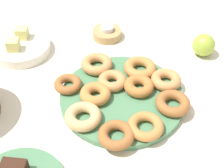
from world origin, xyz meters
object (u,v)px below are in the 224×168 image
donut_4 (173,103)px  candle_holder (107,34)px  donut_9 (97,64)px  melon_chunk_left (13,45)px  donut_10 (166,80)px  apple (204,45)px  tealight (107,28)px  donut_2 (68,84)px  melon_chunk_right (22,33)px  donut_0 (112,81)px  donut_6 (83,116)px  donut_1 (140,68)px  fruit_bowl (21,48)px  donut_7 (116,135)px  donut_3 (145,126)px  donut_8 (95,94)px  donut_5 (139,86)px  donut_plate (122,98)px

donut_4 → candle_holder: (0.23, 0.30, -0.02)m
donut_9 → melon_chunk_left: 0.27m
donut_10 → apple: 0.21m
tealight → donut_2: bearing=-176.6°
melon_chunk_right → apple: bearing=-69.8°
donut_0 → donut_6: (-0.15, 0.01, 0.00)m
donut_1 → melon_chunk_left: (-0.08, 0.38, 0.02)m
donut_2 → apple: (0.33, -0.30, 0.01)m
melon_chunk_left → donut_1: bearing=-78.2°
apple → fruit_bowl: bearing=113.7°
donut_10 → candle_holder: size_ratio=0.87×
donut_6 → donut_7: bearing=-99.7°
donut_3 → fruit_bowl: size_ratio=0.49×
donut_9 → tealight: bearing=16.2°
donut_2 → apple: apple is taller
donut_8 → fruit_bowl: (0.10, 0.32, -0.02)m
donut_8 → donut_10: donut_8 is taller
donut_3 → donut_5: 0.14m
donut_5 → melon_chunk_right: melon_chunk_right is taller
donut_plate → melon_chunk_right: 0.40m
melon_chunk_left → donut_0: bearing=-90.5°
donut_7 → donut_10: 0.24m
donut_2 → donut_3: 0.25m
donut_1 → donut_4: 0.16m
donut_8 → donut_6: bearing=-174.3°
donut_plate → donut_4: size_ratio=3.71×
donut_1 → donut_9: same height
donut_3 → melon_chunk_left: melon_chunk_left is taller
donut_plate → donut_2: donut_2 is taller
donut_0 → donut_7: bearing=-152.2°
donut_3 → donut_7: size_ratio=1.02×
donut_7 → fruit_bowl: 0.47m
apple → donut_plate: bearing=153.1°
donut_2 → donut_plate: bearing=-77.2°
donut_9 → melon_chunk_left: (-0.04, 0.26, 0.02)m
donut_4 → fruit_bowl: size_ratio=0.50×
donut_plate → fruit_bowl: size_ratio=1.84×
donut_plate → donut_5: (0.04, -0.03, 0.02)m
donut_0 → donut_5: bearing=-81.7°
donut_5 → melon_chunk_right: size_ratio=2.28×
fruit_bowl → melon_chunk_right: melon_chunk_right is taller
donut_1 → donut_2: 0.21m
donut_0 → donut_8: bearing=164.5°
donut_3 → melon_chunk_right: melon_chunk_right is taller
donut_5 → donut_10: bearing=-46.9°
donut_6 → donut_5: bearing=-28.0°
fruit_bowl → melon_chunk_right: 0.05m
donut_2 → donut_10: bearing=-62.0°
donut_2 → tealight: size_ratio=1.74×
fruit_bowl → donut_plate: bearing=-99.4°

